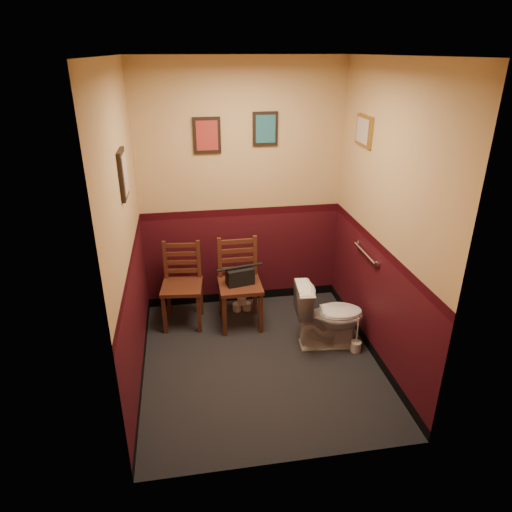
% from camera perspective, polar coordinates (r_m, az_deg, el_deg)
% --- Properties ---
extents(floor, '(2.20, 2.40, 0.00)m').
position_cam_1_polar(floor, '(4.52, 0.53, -12.96)').
color(floor, black).
rests_on(floor, ground).
extents(ceiling, '(2.20, 2.40, 0.00)m').
position_cam_1_polar(ceiling, '(3.59, 0.71, 23.76)').
color(ceiling, silver).
rests_on(ceiling, ground).
extents(wall_back, '(2.20, 0.00, 2.70)m').
position_cam_1_polar(wall_back, '(4.97, -1.80, 8.16)').
color(wall_back, '#3C0C13').
rests_on(wall_back, ground).
extents(wall_front, '(2.20, 0.00, 2.70)m').
position_cam_1_polar(wall_front, '(2.79, 4.87, -5.59)').
color(wall_front, '#3C0C13').
rests_on(wall_front, ground).
extents(wall_left, '(0.00, 2.40, 2.70)m').
position_cam_1_polar(wall_left, '(3.83, -15.85, 2.14)').
color(wall_left, '#3C0C13').
rests_on(wall_left, ground).
extents(wall_right, '(0.00, 2.40, 2.70)m').
position_cam_1_polar(wall_right, '(4.17, 15.70, 4.00)').
color(wall_right, '#3C0C13').
rests_on(wall_right, ground).
extents(grab_bar, '(0.05, 0.56, 0.06)m').
position_cam_1_polar(grab_bar, '(4.52, 13.51, 0.33)').
color(grab_bar, silver).
rests_on(grab_bar, wall_right).
extents(framed_print_back_a, '(0.28, 0.04, 0.36)m').
position_cam_1_polar(framed_print_back_a, '(4.79, -6.15, 14.77)').
color(framed_print_back_a, black).
rests_on(framed_print_back_a, wall_back).
extents(framed_print_back_b, '(0.26, 0.04, 0.34)m').
position_cam_1_polar(framed_print_back_b, '(4.85, 1.17, 15.62)').
color(framed_print_back_b, black).
rests_on(framed_print_back_b, wall_back).
extents(framed_print_left, '(0.04, 0.30, 0.38)m').
position_cam_1_polar(framed_print_left, '(3.77, -16.27, 9.78)').
color(framed_print_left, black).
rests_on(framed_print_left, wall_left).
extents(framed_print_right, '(0.04, 0.34, 0.28)m').
position_cam_1_polar(framed_print_right, '(4.53, 13.34, 15.00)').
color(framed_print_right, olive).
rests_on(framed_print_right, wall_right).
extents(toilet, '(0.72, 0.44, 0.67)m').
position_cam_1_polar(toilet, '(4.61, 9.11, -7.35)').
color(toilet, white).
rests_on(toilet, floor).
extents(toilet_brush, '(0.11, 0.11, 0.38)m').
position_cam_1_polar(toilet_brush, '(4.71, 12.37, -10.88)').
color(toilet_brush, silver).
rests_on(toilet_brush, floor).
extents(chair_left, '(0.46, 0.46, 0.90)m').
position_cam_1_polar(chair_left, '(4.94, -9.20, -3.58)').
color(chair_left, '#522718').
rests_on(chair_left, floor).
extents(chair_right, '(0.44, 0.44, 0.95)m').
position_cam_1_polar(chair_right, '(4.85, -2.07, -3.47)').
color(chair_right, '#522718').
rests_on(chair_right, floor).
extents(handbag, '(0.30, 0.19, 0.21)m').
position_cam_1_polar(handbag, '(4.76, -2.02, -2.53)').
color(handbag, black).
rests_on(handbag, chair_right).
extents(tp_stack, '(0.21, 0.11, 0.18)m').
position_cam_1_polar(tp_stack, '(5.25, -1.80, -6.09)').
color(tp_stack, silver).
rests_on(tp_stack, floor).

